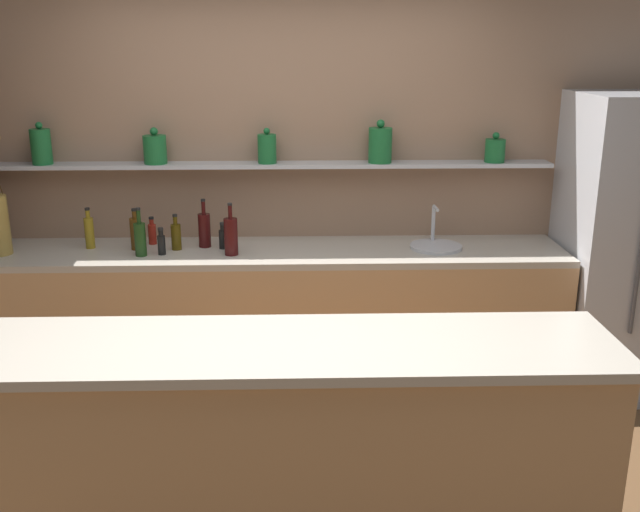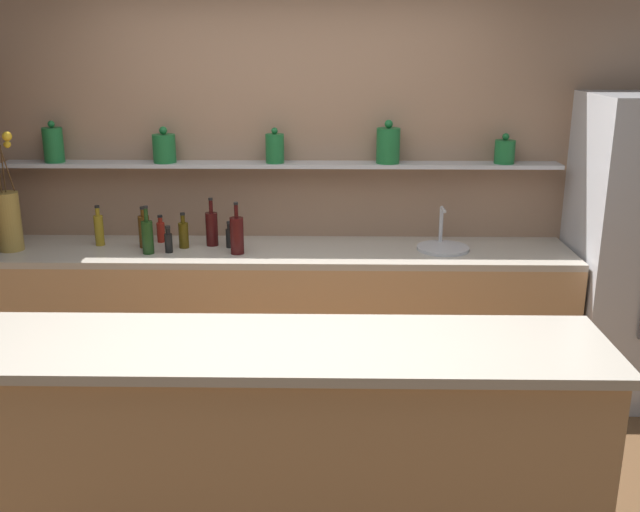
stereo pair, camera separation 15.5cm
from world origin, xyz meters
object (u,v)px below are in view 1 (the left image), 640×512
Objects in this scene: bottle_sauce_8 at (161,243)px; bottle_wine_7 at (204,229)px; sink_fixture at (436,244)px; bottle_sauce_0 at (152,233)px; bottle_wine_1 at (231,236)px; bottle_oil_4 at (176,236)px; bottle_sauce_6 at (223,238)px; bottle_wine_5 at (140,238)px; refrigerator at (637,247)px; bottle_spirit_3 at (136,233)px; bottle_oil_2 at (89,232)px.

bottle_wine_7 is at bearing 34.62° from bottle_sauce_8.
bottle_wine_7 is at bearing 177.28° from sink_fixture.
bottle_sauce_0 is 0.58m from bottle_wine_1.
sink_fixture reaches higher than bottle_oil_4.
bottle_oil_4 is at bearing -177.38° from bottle_sauce_6.
bottle_wine_5 reaches higher than sink_fixture.
sink_fixture is at bearing 177.77° from refrigerator.
bottle_spirit_3 is at bearing -173.45° from bottle_wine_7.
bottle_sauce_8 is at bearing -145.38° from bottle_wine_7.
bottle_sauce_0 is at bearing 165.57° from bottle_sauce_6.
sink_fixture reaches higher than bottle_sauce_6.
bottle_wine_1 is 0.37m from bottle_oil_4.
bottle_sauce_8 is (0.17, -0.12, -0.04)m from bottle_spirit_3.
sink_fixture is 1.06× the size of bottle_wine_7.
bottle_wine_1 reaches higher than bottle_spirit_3.
bottle_sauce_0 is 0.69× the size of bottle_oil_2.
bottle_wine_1 reaches higher than bottle_oil_2.
sink_fixture is 1.93× the size of bottle_sauce_8.
bottle_oil_2 is at bearing 174.78° from bottle_oil_4.
bottle_wine_7 is at bearing -12.04° from bottle_sauce_0.
bottle_sauce_8 is at bearing -18.34° from bottle_oil_2.
bottle_wine_5 reaches higher than bottle_oil_2.
bottle_wine_7 reaches higher than bottle_oil_2.
bottle_spirit_3 is 0.25m from bottle_oil_4.
refrigerator is 2.68m from bottle_wine_7.
bottle_wine_7 is (0.41, 0.05, 0.01)m from bottle_spirit_3.
bottle_wine_1 is at bearing -178.55° from refrigerator.
bottle_sauce_6 is at bearing 16.48° from bottle_wine_5.
refrigerator is 6.15× the size of bottle_wine_7.
bottle_wine_5 reaches higher than bottle_sauce_6.
refrigerator is at bearing -1.28° from bottle_spirit_3.
bottle_wine_1 is 0.16m from bottle_sauce_6.
bottle_spirit_3 is 0.41m from bottle_wine_7.
bottle_spirit_3 is 0.21m from bottle_sauce_8.
bottle_sauce_6 is at bearing -2.53° from bottle_oil_2.
refrigerator reaches higher than bottle_oil_4.
bottle_sauce_0 is (-3.01, 0.19, 0.06)m from refrigerator.
bottle_wine_5 is at bearing -179.43° from bottle_wine_1.
refrigerator is at bearing -1.83° from bottle_oil_2.
bottle_sauce_6 and bottle_sauce_8 have the same top height.
bottle_wine_5 is (0.06, -0.14, 0.00)m from bottle_spirit_3.
bottle_spirit_3 is at bearing 178.72° from refrigerator.
sink_fixture is at bearing -2.72° from bottle_wine_7.
bottle_wine_1 reaches higher than sink_fixture.
bottle_sauce_0 reaches higher than bottle_sauce_8.
bottle_wine_1 is 1.24× the size of bottle_oil_2.
bottle_wine_5 is at bearing -94.02° from bottle_sauce_0.
refrigerator is 8.38× the size of bottle_oil_4.
bottle_wine_5 is at bearing -176.26° from sink_fixture.
bottle_spirit_3 is at bearing 179.35° from sink_fixture.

